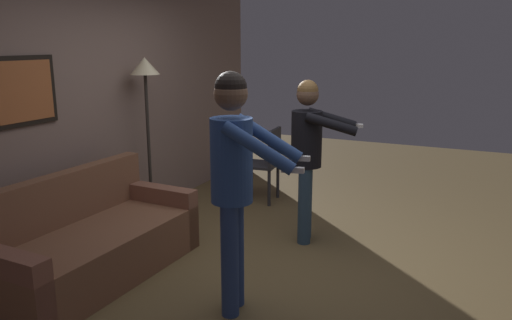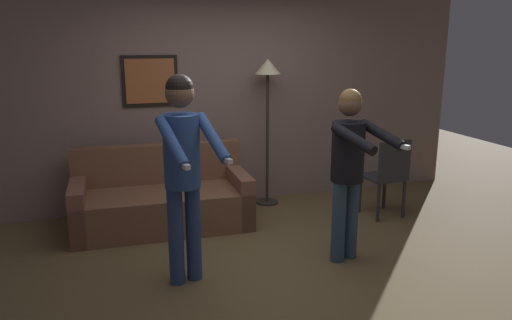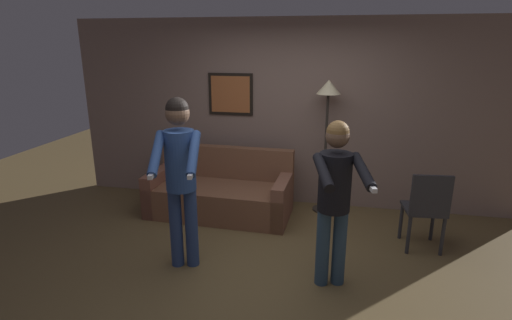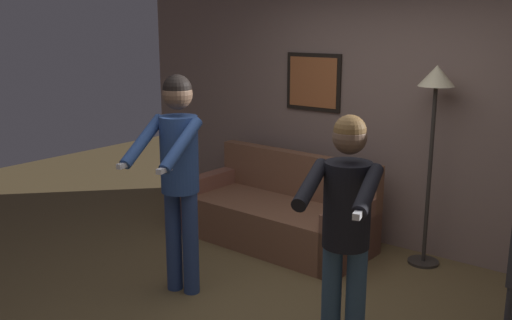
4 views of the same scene
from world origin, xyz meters
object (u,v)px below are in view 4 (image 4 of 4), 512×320
at_px(person_standing_left, 178,163).
at_px(person_standing_right, 346,217).
at_px(couch, 278,215).
at_px(torchiere_lamp, 435,103).

height_order(person_standing_left, person_standing_right, person_standing_left).
xyz_separation_m(person_standing_left, person_standing_right, (1.51, -0.03, -0.11)).
distance_m(couch, person_standing_left, 1.60).
bearing_deg(person_standing_left, couch, 90.81).
distance_m(person_standing_left, person_standing_right, 1.51).
bearing_deg(person_standing_right, torchiere_lamp, 94.93).
bearing_deg(torchiere_lamp, person_standing_right, -85.07).
relative_size(couch, person_standing_right, 1.19).
height_order(torchiere_lamp, person_standing_right, torchiere_lamp).
bearing_deg(couch, person_standing_right, -42.67).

